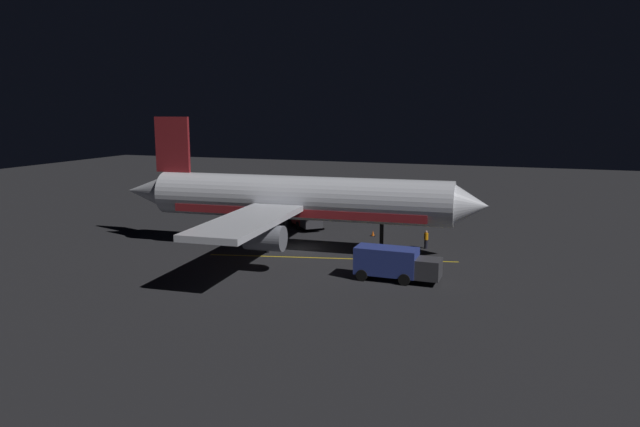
{
  "coord_description": "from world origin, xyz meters",
  "views": [
    {
      "loc": [
        50.47,
        20.1,
        13.09
      ],
      "look_at": [
        0.0,
        2.0,
        3.5
      ],
      "focal_mm": 32.91,
      "sensor_mm": 36.0,
      "label": 1
    }
  ],
  "objects": [
    {
      "name": "catering_truck",
      "position": [
        -9.34,
        -3.18,
        1.3
      ],
      "size": [
        5.39,
        5.15,
        2.6
      ],
      "color": "maroon",
      "rests_on": "ground_plane"
    },
    {
      "name": "apron_guide_stripe",
      "position": [
        2.51,
        4.0,
        0.0
      ],
      "size": [
        5.21,
        21.69,
        0.01
      ],
      "primitive_type": "cube",
      "rotation": [
        0.0,
        0.0,
        0.23
      ],
      "color": "gold",
      "rests_on": "ground_plane"
    },
    {
      "name": "ground_plane",
      "position": [
        0.0,
        0.0,
        -0.1
      ],
      "size": [
        180.0,
        180.0,
        0.2
      ],
      "primitive_type": "cube",
      "color": "#232326"
    },
    {
      "name": "airliner",
      "position": [
        0.04,
        -0.59,
        4.68
      ],
      "size": [
        33.21,
        35.71,
        12.33
      ],
      "color": "silver",
      "rests_on": "ground_plane"
    },
    {
      "name": "traffic_cone_near_right",
      "position": [
        -7.76,
        5.1,
        0.25
      ],
      "size": [
        0.5,
        0.5,
        0.55
      ],
      "color": "#EA590F",
      "rests_on": "ground_plane"
    },
    {
      "name": "traffic_cone_near_left",
      "position": [
        -0.91,
        6.24,
        0.25
      ],
      "size": [
        0.5,
        0.5,
        0.55
      ],
      "color": "#EA590F",
      "rests_on": "ground_plane"
    },
    {
      "name": "ground_crew_worker",
      "position": [
        -4.04,
        11.26,
        0.89
      ],
      "size": [
        0.4,
        0.4,
        1.74
      ],
      "color": "black",
      "rests_on": "ground_plane"
    },
    {
      "name": "baggage_truck",
      "position": [
        7.36,
        10.69,
        1.32
      ],
      "size": [
        2.39,
        6.6,
        2.56
      ],
      "color": "navy",
      "rests_on": "ground_plane"
    }
  ]
}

